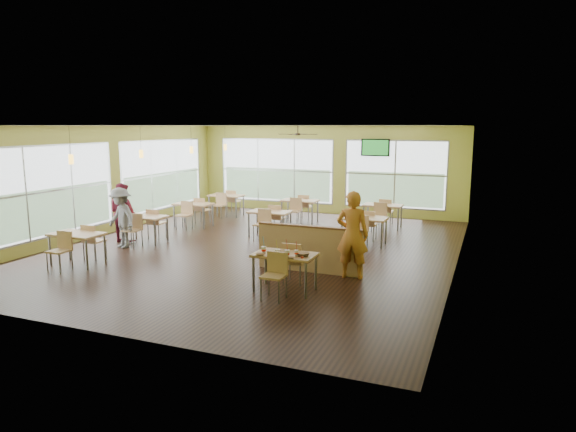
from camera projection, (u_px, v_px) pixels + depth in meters
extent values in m
plane|color=black|center=(257.00, 248.00, 13.55)|extent=(12.00, 12.00, 0.00)
plane|color=white|center=(256.00, 126.00, 12.99)|extent=(12.00, 12.00, 0.00)
cube|color=#BEB94D|center=(327.00, 170.00, 18.76)|extent=(10.00, 0.04, 3.20)
cube|color=#BEB94D|center=(89.00, 232.00, 7.78)|extent=(10.00, 0.04, 3.20)
cube|color=#BEB94D|center=(103.00, 181.00, 15.10)|extent=(0.04, 12.00, 3.20)
cube|color=#BEB94D|center=(460.00, 198.00, 11.45)|extent=(0.04, 12.00, 3.20)
cube|color=white|center=(50.00, 191.00, 13.27)|extent=(0.02, 4.50, 2.35)
cube|color=white|center=(164.00, 174.00, 17.85)|extent=(0.02, 4.50, 2.35)
cube|color=white|center=(276.00, 170.00, 19.48)|extent=(4.50, 0.02, 2.35)
cube|color=white|center=(395.00, 175.00, 17.84)|extent=(3.50, 0.02, 2.35)
cube|color=#B7BABC|center=(118.00, 220.00, 15.76)|extent=(0.04, 9.40, 0.05)
cube|color=#B7BABC|center=(332.00, 204.00, 18.86)|extent=(8.00, 0.04, 0.05)
cube|color=tan|center=(285.00, 255.00, 9.95)|extent=(1.20, 0.70, 0.04)
cube|color=brown|center=(285.00, 256.00, 9.95)|extent=(1.22, 0.71, 0.01)
cylinder|color=slate|center=(253.00, 274.00, 9.94)|extent=(0.05, 0.05, 0.71)
cylinder|color=slate|center=(306.00, 280.00, 9.55)|extent=(0.05, 0.05, 0.71)
cylinder|color=slate|center=(266.00, 267.00, 10.48)|extent=(0.05, 0.05, 0.71)
cylinder|color=slate|center=(316.00, 272.00, 10.08)|extent=(0.05, 0.05, 0.71)
cube|color=tan|center=(295.00, 262.00, 10.50)|extent=(0.42, 0.42, 0.04)
cube|color=tan|center=(298.00, 249.00, 10.64)|extent=(0.42, 0.04, 0.40)
cube|color=tan|center=(274.00, 276.00, 9.49)|extent=(0.42, 0.42, 0.04)
cube|color=tan|center=(269.00, 267.00, 9.28)|extent=(0.42, 0.04, 0.40)
cube|color=tan|center=(310.00, 250.00, 11.31)|extent=(2.40, 0.12, 1.00)
cube|color=brown|center=(310.00, 227.00, 11.22)|extent=(2.40, 0.14, 0.04)
cube|color=tan|center=(77.00, 234.00, 11.85)|extent=(1.20, 0.70, 0.04)
cube|color=brown|center=(77.00, 235.00, 11.85)|extent=(1.22, 0.71, 0.01)
cylinder|color=slate|center=(50.00, 250.00, 11.84)|extent=(0.05, 0.05, 0.71)
cylinder|color=slate|center=(87.00, 255.00, 11.45)|extent=(0.05, 0.05, 0.71)
cylinder|color=slate|center=(69.00, 245.00, 12.37)|extent=(0.05, 0.05, 0.71)
cylinder|color=slate|center=(105.00, 249.00, 11.98)|extent=(0.05, 0.05, 0.71)
cube|color=tan|center=(94.00, 241.00, 12.40)|extent=(0.42, 0.42, 0.04)
cube|color=tan|center=(99.00, 231.00, 12.53)|extent=(0.42, 0.04, 0.40)
cube|color=tan|center=(59.00, 251.00, 11.39)|extent=(0.42, 0.42, 0.04)
cube|color=tan|center=(51.00, 243.00, 11.18)|extent=(0.42, 0.04, 0.40)
cube|color=tan|center=(144.00, 217.00, 14.13)|extent=(1.20, 0.70, 0.04)
cube|color=brown|center=(144.00, 217.00, 14.14)|extent=(1.22, 0.71, 0.01)
cylinder|color=slate|center=(122.00, 230.00, 14.13)|extent=(0.05, 0.05, 0.71)
cylinder|color=slate|center=(155.00, 233.00, 13.73)|extent=(0.05, 0.05, 0.71)
cylinder|color=slate|center=(136.00, 227.00, 14.66)|extent=(0.05, 0.05, 0.71)
cylinder|color=slate|center=(168.00, 229.00, 14.27)|extent=(0.05, 0.05, 0.71)
cube|color=tan|center=(157.00, 223.00, 14.68)|extent=(0.42, 0.42, 0.04)
cube|color=tan|center=(160.00, 214.00, 14.82)|extent=(0.42, 0.04, 0.40)
cube|color=tan|center=(132.00, 230.00, 13.68)|extent=(0.42, 0.42, 0.04)
cube|color=tan|center=(127.00, 223.00, 13.47)|extent=(0.42, 0.04, 0.40)
cube|color=tan|center=(193.00, 204.00, 16.42)|extent=(1.20, 0.70, 0.04)
cube|color=brown|center=(193.00, 205.00, 16.42)|extent=(1.22, 0.71, 0.01)
cylinder|color=slate|center=(174.00, 216.00, 16.42)|extent=(0.05, 0.05, 0.71)
cylinder|color=slate|center=(203.00, 218.00, 16.02)|extent=(0.05, 0.05, 0.71)
cylinder|color=slate|center=(184.00, 213.00, 16.95)|extent=(0.05, 0.05, 0.71)
cylinder|color=slate|center=(213.00, 215.00, 16.55)|extent=(0.05, 0.05, 0.71)
cube|color=tan|center=(202.00, 210.00, 16.97)|extent=(0.42, 0.42, 0.04)
cube|color=tan|center=(205.00, 203.00, 17.11)|extent=(0.42, 0.04, 0.40)
cube|color=tan|center=(184.00, 215.00, 15.96)|extent=(0.42, 0.42, 0.04)
cube|color=tan|center=(180.00, 209.00, 15.75)|extent=(0.42, 0.04, 0.40)
cube|color=tan|center=(226.00, 195.00, 18.43)|extent=(1.20, 0.70, 0.04)
cube|color=brown|center=(226.00, 196.00, 18.44)|extent=(1.22, 0.71, 0.01)
cylinder|color=slate|center=(209.00, 206.00, 18.43)|extent=(0.05, 0.05, 0.71)
cylinder|color=slate|center=(236.00, 208.00, 18.03)|extent=(0.05, 0.05, 0.71)
cylinder|color=slate|center=(217.00, 204.00, 18.96)|extent=(0.05, 0.05, 0.71)
cylinder|color=slate|center=(243.00, 205.00, 18.56)|extent=(0.05, 0.05, 0.71)
cube|color=tan|center=(234.00, 201.00, 18.98)|extent=(0.42, 0.42, 0.04)
cube|color=tan|center=(236.00, 195.00, 19.12)|extent=(0.42, 0.04, 0.40)
cube|color=tan|center=(219.00, 205.00, 17.98)|extent=(0.42, 0.42, 0.04)
cube|color=tan|center=(216.00, 200.00, 17.77)|extent=(0.42, 0.04, 0.40)
cube|color=tan|center=(270.00, 212.00, 14.90)|extent=(1.20, 0.70, 0.04)
cube|color=brown|center=(270.00, 213.00, 14.91)|extent=(1.22, 0.71, 0.01)
cylinder|color=slate|center=(249.00, 225.00, 14.90)|extent=(0.05, 0.05, 0.71)
cylinder|color=slate|center=(283.00, 228.00, 14.51)|extent=(0.05, 0.05, 0.71)
cylinder|color=slate|center=(257.00, 222.00, 15.43)|extent=(0.05, 0.05, 0.71)
cylinder|color=slate|center=(291.00, 224.00, 15.04)|extent=(0.05, 0.05, 0.71)
cube|color=tan|center=(277.00, 218.00, 15.46)|extent=(0.42, 0.42, 0.04)
cube|color=tan|center=(280.00, 210.00, 15.59)|extent=(0.42, 0.04, 0.40)
cube|color=tan|center=(262.00, 225.00, 14.45)|extent=(0.42, 0.42, 0.04)
cube|color=tan|center=(259.00, 218.00, 14.24)|extent=(0.42, 0.04, 0.40)
cube|color=tan|center=(300.00, 200.00, 17.19)|extent=(1.20, 0.70, 0.04)
cube|color=brown|center=(300.00, 201.00, 17.19)|extent=(1.22, 0.71, 0.01)
cylinder|color=slate|center=(282.00, 212.00, 17.19)|extent=(0.05, 0.05, 0.71)
cylinder|color=slate|center=(312.00, 214.00, 16.79)|extent=(0.05, 0.05, 0.71)
cylinder|color=slate|center=(288.00, 209.00, 17.72)|extent=(0.05, 0.05, 0.71)
cylinder|color=slate|center=(318.00, 211.00, 17.32)|extent=(0.05, 0.05, 0.71)
cube|color=tan|center=(305.00, 206.00, 17.74)|extent=(0.42, 0.42, 0.04)
cube|color=tan|center=(307.00, 199.00, 17.88)|extent=(0.42, 0.04, 0.40)
cube|color=tan|center=(294.00, 211.00, 16.74)|extent=(0.42, 0.42, 0.04)
cube|color=tan|center=(292.00, 205.00, 16.52)|extent=(0.42, 0.04, 0.40)
cube|color=tan|center=(364.00, 218.00, 13.88)|extent=(1.20, 0.70, 0.04)
cube|color=brown|center=(364.00, 219.00, 13.89)|extent=(1.22, 0.71, 0.01)
cylinder|color=slate|center=(342.00, 232.00, 13.88)|extent=(0.05, 0.05, 0.71)
cylinder|color=slate|center=(382.00, 235.00, 13.48)|extent=(0.05, 0.05, 0.71)
cylinder|color=slate|center=(348.00, 228.00, 14.41)|extent=(0.05, 0.05, 0.71)
cylinder|color=slate|center=(386.00, 231.00, 14.02)|extent=(0.05, 0.05, 0.71)
cube|color=tan|center=(369.00, 225.00, 14.43)|extent=(0.42, 0.42, 0.04)
cube|color=tan|center=(370.00, 216.00, 14.57)|extent=(0.42, 0.04, 0.40)
cube|color=tan|center=(359.00, 232.00, 13.43)|extent=(0.42, 0.42, 0.04)
cube|color=tan|center=(358.00, 225.00, 13.22)|extent=(0.42, 0.04, 0.40)
cube|color=tan|center=(383.00, 205.00, 16.17)|extent=(1.20, 0.70, 0.04)
cube|color=brown|center=(383.00, 206.00, 16.17)|extent=(1.22, 0.71, 0.01)
cylinder|color=slate|center=(364.00, 217.00, 16.17)|extent=(0.05, 0.05, 0.71)
cylinder|color=slate|center=(398.00, 219.00, 15.77)|extent=(0.05, 0.05, 0.71)
cylinder|color=slate|center=(368.00, 214.00, 16.70)|extent=(0.05, 0.05, 0.71)
cylinder|color=slate|center=(401.00, 216.00, 16.30)|extent=(0.05, 0.05, 0.71)
cube|color=tan|center=(386.00, 211.00, 16.72)|extent=(0.42, 0.42, 0.04)
cube|color=tan|center=(387.00, 204.00, 16.86)|extent=(0.42, 0.04, 0.40)
cube|color=tan|center=(379.00, 217.00, 15.71)|extent=(0.42, 0.42, 0.04)
cube|color=tan|center=(378.00, 211.00, 15.50)|extent=(0.42, 0.04, 0.40)
cylinder|color=#2D2119|center=(70.00, 141.00, 11.48)|extent=(0.01, 0.01, 0.70)
cylinder|color=gold|center=(71.00, 159.00, 11.55)|extent=(0.11, 0.11, 0.22)
cylinder|color=#2D2119|center=(141.00, 139.00, 13.76)|extent=(0.01, 0.01, 0.70)
cylinder|color=gold|center=(141.00, 154.00, 13.83)|extent=(0.11, 0.11, 0.22)
cylinder|color=#2D2119|center=(191.00, 137.00, 16.05)|extent=(0.01, 0.01, 0.70)
cylinder|color=gold|center=(191.00, 150.00, 16.12)|extent=(0.11, 0.11, 0.22)
cylinder|color=#2D2119|center=(225.00, 136.00, 18.06)|extent=(0.01, 0.01, 0.70)
cylinder|color=gold|center=(225.00, 147.00, 18.13)|extent=(0.11, 0.11, 0.22)
cylinder|color=#2D2119|center=(298.00, 130.00, 15.76)|extent=(0.03, 0.03, 0.24)
cylinder|color=#2D2119|center=(298.00, 134.00, 15.78)|extent=(0.16, 0.16, 0.06)
cube|color=#2D2119|center=(309.00, 134.00, 15.66)|extent=(0.55, 0.10, 0.01)
cube|color=#2D2119|center=(302.00, 134.00, 16.10)|extent=(0.10, 0.55, 0.01)
cube|color=#2D2119|center=(287.00, 134.00, 15.91)|extent=(0.55, 0.10, 0.01)
cube|color=#2D2119|center=(294.00, 134.00, 15.46)|extent=(0.10, 0.55, 0.01)
cube|color=black|center=(375.00, 148.00, 17.86)|extent=(1.00, 0.06, 0.60)
cube|color=#22802B|center=(375.00, 148.00, 17.83)|extent=(0.90, 0.01, 0.52)
imported|color=#D55117|center=(352.00, 235.00, 10.78)|extent=(0.73, 0.52, 1.87)
imported|color=maroon|center=(123.00, 213.00, 14.24)|extent=(0.90, 0.76, 1.64)
imported|color=slate|center=(121.00, 218.00, 13.53)|extent=(1.18, 0.92, 1.60)
cone|color=white|center=(264.00, 250.00, 9.93)|extent=(0.10, 0.10, 0.13)
cylinder|color=red|center=(264.00, 250.00, 9.93)|extent=(0.09, 0.09, 0.04)
cylinder|color=white|center=(264.00, 247.00, 9.92)|extent=(0.10, 0.10, 0.01)
cylinder|color=#2B8AEA|center=(264.00, 241.00, 9.90)|extent=(0.02, 0.06, 0.24)
cone|color=white|center=(277.00, 253.00, 9.76)|extent=(0.09, 0.09, 0.12)
cylinder|color=red|center=(277.00, 253.00, 9.75)|extent=(0.09, 0.09, 0.04)
cylinder|color=white|center=(277.00, 249.00, 9.74)|extent=(0.10, 0.10, 0.01)
cylinder|color=yellow|center=(277.00, 244.00, 9.72)|extent=(0.02, 0.06, 0.22)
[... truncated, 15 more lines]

